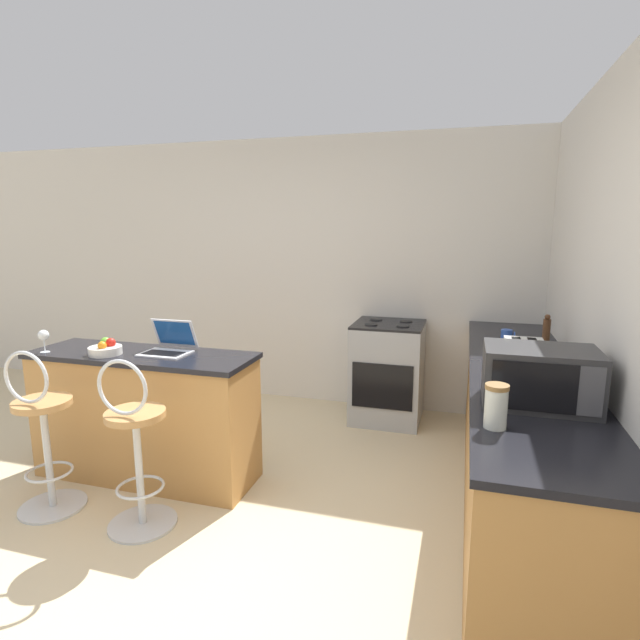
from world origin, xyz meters
TOP-DOWN VIEW (x-y plane):
  - ground_plane at (0.00, 0.00)m, footprint 20.00×20.00m
  - wall_back at (0.00, 2.56)m, footprint 12.00×0.06m
  - breakfast_bar at (-0.59, 0.66)m, footprint 1.59×0.52m
  - counter_right at (1.90, 1.02)m, footprint 0.65×3.06m
  - bar_stool_near at (-0.92, 0.11)m, footprint 0.40×0.40m
  - bar_stool_far at (-0.26, 0.11)m, footprint 0.40×0.40m
  - laptop at (-0.41, 0.74)m, footprint 0.32×0.29m
  - microwave at (1.89, 0.34)m, footprint 0.52×0.36m
  - toaster at (1.89, 1.00)m, footprint 0.25×0.27m
  - stove_range at (0.88, 2.21)m, footprint 0.62×0.61m
  - fruit_bowl at (-0.79, 0.56)m, footprint 0.22×0.22m
  - mug_blue at (1.84, 1.71)m, footprint 0.10×0.08m
  - storage_jar at (1.68, -0.02)m, footprint 0.10×0.10m
  - pepper_mill at (2.07, 1.48)m, footprint 0.05×0.05m
  - wine_glass_tall at (-1.23, 0.49)m, footprint 0.07×0.07m

SIDE VIEW (x-z plane):
  - ground_plane at x=0.00m, z-range 0.00..0.00m
  - stove_range at x=0.88m, z-range 0.00..0.91m
  - counter_right at x=1.90m, z-range 0.00..0.91m
  - breakfast_bar at x=-0.59m, z-range 0.00..0.91m
  - bar_stool_near at x=-0.92m, z-range -0.03..1.02m
  - bar_stool_far at x=-0.26m, z-range -0.03..1.02m
  - fruit_bowl at x=-0.79m, z-range 0.89..1.00m
  - mug_blue at x=1.84m, z-range 0.90..1.00m
  - laptop at x=-0.41m, z-range 0.85..1.07m
  - toaster at x=1.89m, z-range 0.90..1.08m
  - storage_jar at x=1.68m, z-range 0.91..1.10m
  - wine_glass_tall at x=-1.23m, z-range 0.94..1.10m
  - pepper_mill at x=2.07m, z-range 0.90..1.16m
  - microwave at x=1.89m, z-range 0.90..1.19m
  - wall_back at x=0.00m, z-range 0.00..2.60m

